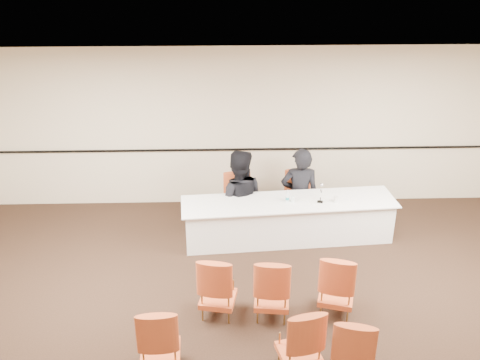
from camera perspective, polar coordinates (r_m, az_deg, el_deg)
name	(u,v)px	position (r m, az deg, el deg)	size (l,w,h in m)	color
floor	(270,344)	(7.14, 3.20, -17.04)	(10.00, 10.00, 0.00)	black
ceiling	(277,120)	(5.60, 3.93, 6.41)	(10.00, 10.00, 0.00)	white
wall_back	(254,128)	(9.86, 1.49, 5.55)	(10.00, 0.04, 3.00)	beige
wall_rail	(254,149)	(9.96, 1.48, 3.30)	(9.80, 0.04, 0.03)	black
panel_table	(288,220)	(9.08, 5.17, -4.28)	(3.57, 0.83, 0.71)	white
panelist_main	(299,197)	(9.54, 6.36, -1.84)	(0.68, 0.44, 1.86)	black
panelist_main_chair	(299,199)	(9.55, 6.35, -1.98)	(0.50, 0.50, 0.95)	#C45123
panelist_second	(238,202)	(9.38, -0.19, -2.32)	(0.94, 0.73, 1.93)	black
panelist_second_chair	(238,202)	(9.38, -0.19, -2.33)	(0.50, 0.50, 0.95)	#C45123
papers	(318,201)	(8.98, 8.36, -2.20)	(0.30, 0.22, 0.00)	white
microphone	(321,195)	(8.87, 8.59, -1.56)	(0.10, 0.20, 0.28)	black
water_bottle	(287,196)	(8.86, 5.09, -1.70)	(0.06, 0.06, 0.20)	teal
drinking_glass	(293,199)	(8.87, 5.65, -2.05)	(0.06, 0.06, 0.10)	white
coffee_cup	(336,199)	(8.95, 10.20, -2.02)	(0.08, 0.08, 0.12)	silver
aud_chair_front_left	(218,285)	(7.31, -2.39, -11.12)	(0.50, 0.50, 0.95)	#C45123
aud_chair_front_mid	(272,287)	(7.28, 3.45, -11.29)	(0.50, 0.50, 0.95)	#C45123
aud_chair_front_right	(337,283)	(7.45, 10.33, -10.78)	(0.50, 0.50, 0.95)	#C45123
aud_chair_back_left	(160,337)	(6.58, -8.58, -16.24)	(0.50, 0.50, 0.95)	#C45123
aud_chair_back_mid	(300,338)	(6.53, 6.37, -16.43)	(0.50, 0.50, 0.95)	#C45123
aud_chair_back_right	(353,348)	(6.50, 11.94, -17.13)	(0.50, 0.50, 0.95)	#C45123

